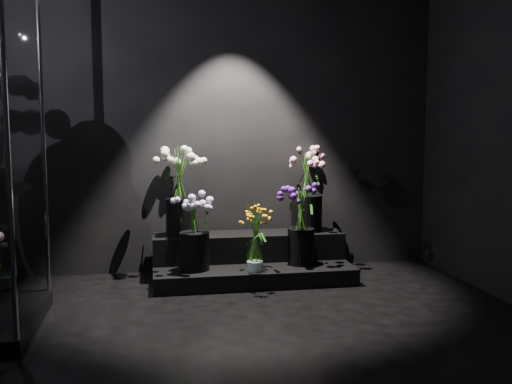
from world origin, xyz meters
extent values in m
plane|color=black|center=(0.00, 0.00, 0.00)|extent=(4.00, 4.00, 0.00)
plane|color=black|center=(0.00, 2.00, 1.40)|extent=(4.00, 0.00, 4.00)
plane|color=black|center=(0.00, -2.00, 1.40)|extent=(4.00, 0.00, 4.00)
cube|color=black|center=(0.23, 1.58, 0.07)|extent=(1.67, 0.74, 0.14)
cube|color=black|center=(0.23, 1.77, 0.26)|extent=(1.67, 0.37, 0.23)
cylinder|color=white|center=(0.21, 1.33, 0.25)|extent=(0.14, 0.14, 0.23)
cylinder|color=black|center=(-0.27, 1.46, 0.30)|extent=(0.25, 0.25, 0.31)
cylinder|color=black|center=(0.64, 1.49, 0.29)|extent=(0.23, 0.23, 0.31)
cylinder|color=black|center=(-0.36, 1.77, 0.53)|extent=(0.24, 0.24, 0.32)
cylinder|color=black|center=(0.77, 1.79, 0.53)|extent=(0.28, 0.28, 0.33)
camera|label=1|loc=(-0.58, -3.13, 1.29)|focal=40.00mm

